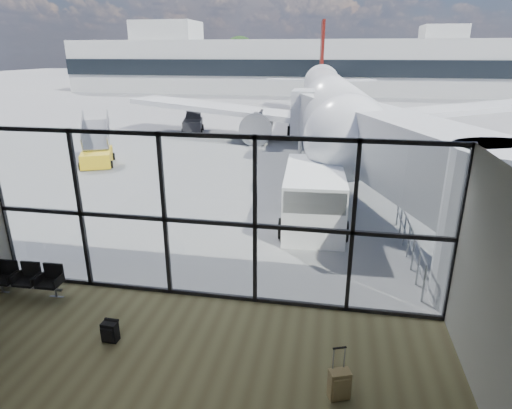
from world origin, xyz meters
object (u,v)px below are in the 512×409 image
(backpack, at_px, (110,332))
(service_van, at_px, (314,197))
(suitcase, at_px, (339,384))
(belt_loader, at_px, (193,125))
(mobile_stairs, at_px, (97,155))
(airliner, at_px, (328,99))
(seating_row, at_px, (29,277))

(backpack, distance_m, service_van, 9.10)
(suitcase, distance_m, belt_loader, 29.67)
(backpack, height_order, mobile_stairs, mobile_stairs)
(airliner, bearing_deg, backpack, -103.17)
(airliner, xyz_separation_m, service_van, (0.02, -18.45, -1.78))
(backpack, height_order, airliner, airliner)
(suitcase, height_order, service_van, service_van)
(seating_row, distance_m, backpack, 3.59)
(seating_row, bearing_deg, belt_loader, 96.29)
(suitcase, xyz_separation_m, belt_loader, (-11.89, 27.18, 0.29))
(airliner, height_order, mobile_stairs, airliner)
(service_van, bearing_deg, seating_row, -142.20)
(belt_loader, bearing_deg, mobile_stairs, -114.89)
(airliner, bearing_deg, suitcase, -92.08)
(service_van, relative_size, mobile_stairs, 1.37)
(seating_row, xyz_separation_m, mobile_stairs, (-5.65, 13.52, 0.08))
(seating_row, height_order, airliner, airliner)
(seating_row, relative_size, suitcase, 1.83)
(service_van, height_order, belt_loader, service_van)
(airliner, bearing_deg, belt_loader, 176.37)
(seating_row, xyz_separation_m, belt_loader, (-3.48, 24.81, 0.13))
(service_van, bearing_deg, belt_loader, 117.35)
(backpack, distance_m, suitcase, 5.26)
(seating_row, bearing_deg, service_van, 39.45)
(service_van, bearing_deg, mobile_stairs, 148.28)
(airliner, bearing_deg, mobile_stairs, -143.07)
(backpack, relative_size, mobile_stairs, 0.14)
(suitcase, bearing_deg, seating_row, 143.47)
(airliner, height_order, belt_loader, airliner)
(backpack, bearing_deg, belt_loader, 106.30)
(backpack, relative_size, airliner, 0.01)
(suitcase, relative_size, service_van, 0.21)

